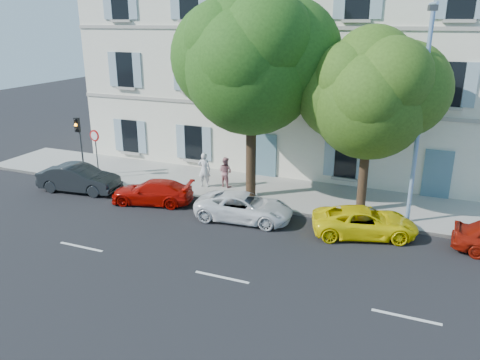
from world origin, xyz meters
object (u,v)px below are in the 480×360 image
at_px(car_dark_sedan, 79,178).
at_px(street_lamp, 421,106).
at_px(traffic_light, 79,134).
at_px(pedestrian_b, 225,172).
at_px(car_red_coupe, 152,192).
at_px(car_white_coupe, 244,207).
at_px(tree_left, 252,67).
at_px(pedestrian_a, 204,170).
at_px(road_sign, 95,144).
at_px(tree_right, 370,100).
at_px(car_yellow_supercar, 365,222).

bearing_deg(car_dark_sedan, street_lamp, -90.39).
xyz_separation_m(traffic_light, pedestrian_b, (8.00, 1.45, -1.59)).
bearing_deg(car_red_coupe, car_white_coupe, 75.12).
bearing_deg(tree_left, pedestrian_a, 173.29).
relative_size(road_sign, pedestrian_b, 1.72).
distance_m(car_dark_sedan, road_sign, 2.22).
height_order(tree_right, pedestrian_a, tree_right).
relative_size(car_white_coupe, road_sign, 1.58).
xyz_separation_m(car_white_coupe, road_sign, (-9.33, 1.88, 1.50)).
bearing_deg(traffic_light, car_white_coupe, -10.19).
height_order(car_dark_sedan, car_white_coupe, car_dark_sedan).
bearing_deg(tree_left, car_red_coupe, -150.04).
relative_size(car_dark_sedan, pedestrian_b, 2.67).
relative_size(car_dark_sedan, traffic_light, 1.28).
distance_m(tree_left, street_lamp, 7.48).
distance_m(tree_left, road_sign, 9.67).
height_order(car_dark_sedan, car_red_coupe, car_dark_sedan).
distance_m(traffic_light, street_lamp, 17.26).
relative_size(traffic_light, road_sign, 1.22).
bearing_deg(pedestrian_b, road_sign, 25.29).
height_order(tree_right, traffic_light, tree_right).
distance_m(car_yellow_supercar, street_lamp, 5.08).
bearing_deg(pedestrian_a, tree_right, 170.45).
bearing_deg(car_white_coupe, tree_right, -64.70).
bearing_deg(car_yellow_supercar, tree_right, -5.84).
bearing_deg(street_lamp, tree_left, 175.48).
height_order(car_yellow_supercar, traffic_light, traffic_light).
bearing_deg(road_sign, car_dark_sedan, -84.53).
height_order(tree_left, pedestrian_a, tree_left).
height_order(car_red_coupe, street_lamp, street_lamp).
height_order(car_dark_sedan, road_sign, road_sign).
relative_size(tree_right, street_lamp, 0.88).
bearing_deg(car_yellow_supercar, road_sign, 66.30).
bearing_deg(street_lamp, road_sign, -179.71).
bearing_deg(traffic_light, pedestrian_b, 10.25).
bearing_deg(road_sign, street_lamp, 0.29).
relative_size(tree_right, pedestrian_a, 4.29).
height_order(traffic_light, street_lamp, street_lamp).
distance_m(car_red_coupe, pedestrian_b, 4.00).
height_order(car_white_coupe, street_lamp, street_lamp).
xyz_separation_m(car_red_coupe, car_white_coupe, (4.80, -0.16, 0.02)).
relative_size(car_white_coupe, street_lamp, 0.49).
height_order(car_yellow_supercar, road_sign, road_sign).
relative_size(tree_right, road_sign, 2.88).
distance_m(street_lamp, pedestrian_a, 10.88).
bearing_deg(car_dark_sedan, car_yellow_supercar, -96.04).
bearing_deg(traffic_light, car_dark_sedan, -54.57).
xyz_separation_m(tree_right, traffic_light, (-15.00, -0.85, -2.61)).
distance_m(car_dark_sedan, traffic_light, 2.77).
relative_size(car_white_coupe, pedestrian_b, 2.73).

